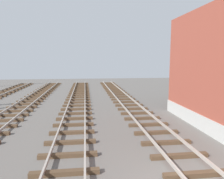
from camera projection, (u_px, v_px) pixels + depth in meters
The scene contains 0 objects.
Camera 1 is at (-3.28, -5.79, 4.09)m, focal length 33.78 mm.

